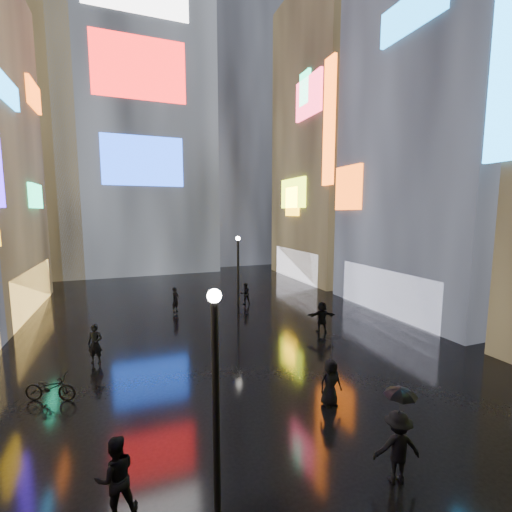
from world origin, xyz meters
TOP-DOWN VIEW (x-y plane):
  - ground at (0.00, 20.00)m, footprint 140.00×140.00m
  - building_right_mid at (15.98, 17.01)m, footprint 10.28×13.70m
  - building_right_far at (15.98, 30.00)m, footprint 10.28×12.00m
  - tower_main at (-3.00, 43.97)m, footprint 16.00×14.20m
  - tower_flank_right at (9.00, 46.00)m, footprint 12.00×12.00m
  - tower_flank_left at (-14.00, 42.00)m, footprint 10.00×10.00m
  - lamp_near at (-3.22, 5.87)m, footprint 0.30×0.30m
  - lamp_far at (1.97, 20.61)m, footprint 0.30×0.30m
  - pedestrian_1 at (-5.32, 6.75)m, footprint 0.99×0.83m
  - pedestrian_2 at (1.26, 5.29)m, footprint 1.33×0.99m
  - pedestrian_4 at (1.60, 8.85)m, footprint 0.83×0.56m
  - pedestrian_5 at (5.26, 15.39)m, footprint 1.71×0.93m
  - pedestrian_6 at (-1.96, 22.39)m, footprint 0.71×0.73m
  - pedestrian_7 at (3.14, 22.63)m, footprint 0.79×0.63m
  - umbrella_1 at (1.26, 5.29)m, footprint 1.05×1.05m
  - umbrella_2 at (1.60, 8.85)m, footprint 1.41×1.41m
  - bicycle at (-7.68, 12.64)m, footprint 1.94×1.27m
  - pedestrian_8 at (-6.41, 15.48)m, footprint 0.76×0.62m

SIDE VIEW (x-z plane):
  - ground at x=0.00m, z-range 0.00..0.00m
  - bicycle at x=-7.68m, z-range 0.00..0.96m
  - pedestrian_7 at x=3.14m, z-range 0.00..1.57m
  - pedestrian_4 at x=1.60m, z-range 0.00..1.66m
  - pedestrian_6 at x=-1.96m, z-range 0.00..1.69m
  - pedestrian_5 at x=5.26m, z-range 0.00..1.75m
  - pedestrian_8 at x=-6.41m, z-range 0.00..1.79m
  - pedestrian_1 at x=-5.32m, z-range 0.00..1.83m
  - pedestrian_2 at x=1.26m, z-range 0.00..1.84m
  - umbrella_2 at x=1.60m, z-range 1.66..2.57m
  - umbrella_1 at x=1.26m, z-range 1.84..2.51m
  - lamp_near at x=-3.22m, z-range 0.34..5.54m
  - lamp_far at x=1.97m, z-range 0.34..5.54m
  - tower_flank_left at x=-14.00m, z-range 0.00..26.00m
  - building_right_far at x=15.98m, z-range -0.02..27.98m
  - building_right_mid at x=15.98m, z-range -0.01..29.99m
  - tower_flank_right at x=9.00m, z-range 0.00..34.00m
  - tower_main at x=-3.00m, z-range 0.01..42.01m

